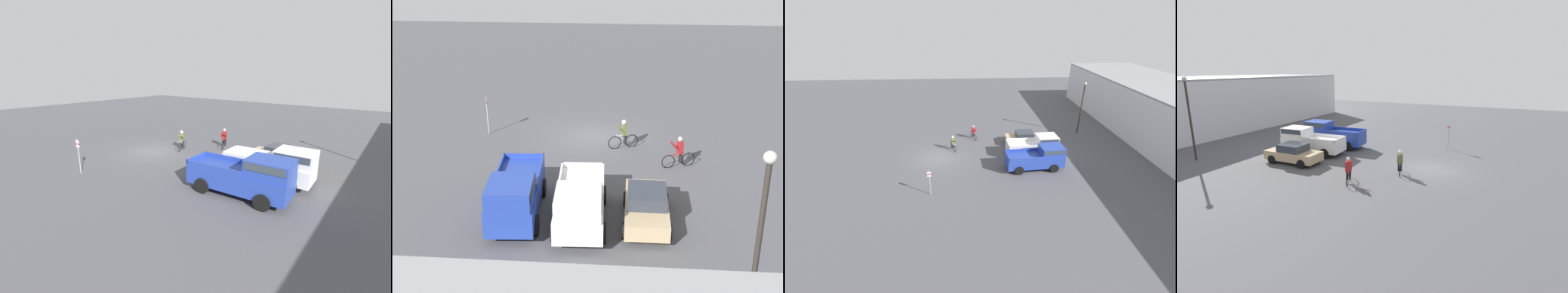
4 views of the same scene
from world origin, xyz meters
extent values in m
plane|color=#4C4C51|center=(0.00, 0.00, 0.00)|extent=(80.00, 80.00, 0.00)
cube|color=tan|center=(-2.97, 9.83, 0.61)|extent=(1.82, 4.31, 0.67)
cube|color=#2D333D|center=(-2.97, 9.83, 1.22)|extent=(1.63, 1.94, 0.55)
cylinder|color=black|center=(-3.86, 11.21, 0.33)|extent=(0.18, 0.66, 0.66)
cylinder|color=black|center=(-2.06, 11.20, 0.33)|extent=(0.18, 0.66, 0.66)
cylinder|color=black|center=(-3.87, 8.46, 0.33)|extent=(0.18, 0.66, 0.66)
cylinder|color=black|center=(-2.07, 8.45, 0.33)|extent=(0.18, 0.66, 0.66)
cube|color=white|center=(-0.17, 10.01, 0.85)|extent=(2.21, 5.35, 0.95)
cube|color=white|center=(-0.24, 11.59, 1.75)|extent=(1.91, 2.19, 0.84)
cube|color=#333D47|center=(-0.24, 11.59, 1.93)|extent=(1.96, 2.02, 0.37)
cube|color=white|center=(-1.06, 8.91, 1.45)|extent=(0.22, 3.16, 0.25)
cube|color=white|center=(0.83, 9.00, 1.45)|extent=(0.22, 3.16, 0.25)
cube|color=white|center=(-0.05, 7.42, 1.45)|extent=(1.97, 0.17, 0.25)
cylinder|color=black|center=(-1.22, 11.59, 0.42)|extent=(0.26, 0.85, 0.84)
cylinder|color=black|center=(0.74, 11.68, 0.42)|extent=(0.26, 0.85, 0.84)
cylinder|color=black|center=(-1.08, 8.33, 0.42)|extent=(0.26, 0.85, 0.84)
cylinder|color=black|center=(0.89, 8.42, 0.42)|extent=(0.26, 0.85, 0.84)
cube|color=#233D9E|center=(2.63, 9.60, 0.93)|extent=(2.30, 5.62, 1.08)
cube|color=#233D9E|center=(2.53, 11.25, 1.89)|extent=(1.93, 2.31, 0.84)
cube|color=#333D47|center=(2.53, 11.25, 2.07)|extent=(1.98, 2.14, 0.37)
cube|color=#233D9E|center=(1.77, 8.44, 1.59)|extent=(0.30, 3.30, 0.25)
cube|color=#233D9E|center=(3.64, 8.56, 1.59)|extent=(0.30, 3.30, 0.25)
cube|color=#233D9E|center=(2.81, 6.89, 1.59)|extent=(1.95, 0.21, 0.25)
cylinder|color=black|center=(1.55, 11.24, 0.43)|extent=(0.28, 0.87, 0.86)
cylinder|color=black|center=(3.49, 11.36, 0.43)|extent=(0.28, 0.87, 0.86)
cylinder|color=black|center=(1.77, 7.83, 0.43)|extent=(0.28, 0.87, 0.86)
cylinder|color=black|center=(3.72, 7.96, 0.43)|extent=(0.28, 0.87, 0.86)
torus|color=black|center=(-1.36, 1.78, 0.36)|extent=(0.74, 0.32, 0.77)
torus|color=black|center=(-2.31, 1.42, 0.36)|extent=(0.74, 0.32, 0.77)
cylinder|color=silver|center=(-1.84, 1.60, 0.55)|extent=(0.51, 0.22, 0.41)
cylinder|color=silver|center=(-1.84, 1.60, 0.76)|extent=(0.54, 0.23, 0.04)
cylinder|color=silver|center=(-2.00, 1.54, 0.55)|extent=(0.05, 0.05, 0.38)
cylinder|color=silver|center=(-1.48, 1.73, 0.79)|extent=(0.18, 0.44, 0.02)
cylinder|color=black|center=(-1.96, 1.65, 0.50)|extent=(0.15, 0.15, 0.57)
cylinder|color=black|center=(-1.90, 1.48, 0.50)|extent=(0.15, 0.15, 0.57)
cube|color=#5B6638|center=(-1.88, 1.58, 1.08)|extent=(0.35, 0.42, 0.58)
cylinder|color=#5B6638|center=(-1.75, 1.81, 1.08)|extent=(0.50, 0.26, 0.63)
cylinder|color=#5B6638|center=(-1.63, 1.49, 1.08)|extent=(0.50, 0.26, 0.63)
sphere|color=tan|center=(-1.86, 1.59, 1.49)|extent=(0.24, 0.24, 0.24)
sphere|color=silver|center=(-1.86, 1.59, 1.55)|extent=(0.26, 0.26, 0.26)
torus|color=black|center=(-4.22, 4.18, 0.35)|extent=(0.72, 0.31, 0.75)
torus|color=black|center=(-5.30, 3.78, 0.35)|extent=(0.72, 0.31, 0.75)
cylinder|color=maroon|center=(-4.76, 3.98, 0.53)|extent=(0.57, 0.24, 0.40)
cylinder|color=maroon|center=(-4.76, 3.98, 0.74)|extent=(0.60, 0.25, 0.04)
cylinder|color=maroon|center=(-4.95, 3.91, 0.53)|extent=(0.05, 0.05, 0.37)
cylinder|color=maroon|center=(-4.36, 4.13, 0.77)|extent=(0.18, 0.44, 0.02)
cylinder|color=black|center=(-4.90, 4.02, 0.49)|extent=(0.15, 0.15, 0.56)
cylinder|color=black|center=(-4.84, 3.85, 0.49)|extent=(0.15, 0.15, 0.56)
cube|color=maroon|center=(-4.81, 3.96, 1.08)|extent=(0.35, 0.42, 0.63)
cylinder|color=maroon|center=(-4.66, 4.20, 1.08)|extent=(0.55, 0.28, 0.68)
cylinder|color=maroon|center=(-4.54, 3.88, 1.08)|extent=(0.55, 0.28, 0.68)
sphere|color=tan|center=(-4.79, 3.97, 1.50)|extent=(0.21, 0.21, 0.21)
sphere|color=silver|center=(-4.79, 3.97, 1.55)|extent=(0.23, 0.23, 0.23)
cylinder|color=#9E9EA3|center=(6.34, -0.01, 1.16)|extent=(0.06, 0.06, 2.31)
cube|color=white|center=(6.34, -0.01, 1.99)|extent=(0.06, 0.30, 0.45)
cube|color=red|center=(6.34, -0.01, 1.99)|extent=(0.06, 0.30, 0.10)
camera|label=1|loc=(14.18, 15.86, 6.38)|focal=24.00mm
camera|label=2|loc=(-2.09, 30.30, 11.80)|focal=50.00mm
camera|label=3|loc=(24.38, 3.05, 13.32)|focal=24.00mm
camera|label=4|loc=(-20.67, -5.21, 7.04)|focal=28.00mm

